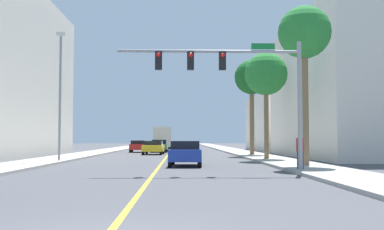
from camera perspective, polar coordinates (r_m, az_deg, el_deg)
The scene contains 16 objects.
ground at distance 48.58m, azimuth -2.95°, elevation -4.92°, with size 192.00×192.00×0.00m, color #47474C.
sidewalk_left at distance 49.41m, azimuth -12.22°, elevation -4.74°, with size 3.21×168.00×0.15m, color #B2ADA3.
sidewalk_right at distance 49.03m, azimuth 6.40°, elevation -4.80°, with size 3.21×168.00×0.15m, color #9E9B93.
lane_marking_center at distance 48.58m, azimuth -2.95°, elevation -4.91°, with size 0.16×144.00×0.01m, color yellow.
building_right_far at distance 60.70m, azimuth 14.25°, elevation -1.06°, with size 13.32×16.20×7.19m, color silver.
traffic_signal_mast at distance 20.71m, azimuth 5.91°, elevation 5.19°, with size 8.54×0.36×5.96m.
street_lamp at distance 30.87m, azimuth -16.60°, elevation 3.16°, with size 0.56×0.28×8.56m.
palm_near at distance 25.62m, azimuth 14.25°, elevation 10.01°, with size 2.90×2.90×8.76m.
palm_mid at distance 33.17m, azimuth 9.48°, elevation 5.11°, with size 3.14×3.14×7.77m.
palm_far at distance 41.34m, azimuth 7.66°, elevation 4.67°, with size 3.17×3.17×8.69m.
car_yellow at distance 44.62m, azimuth -4.96°, elevation -4.15°, with size 2.11×4.07×1.36m.
car_red at distance 51.98m, azimuth -6.96°, elevation -3.97°, with size 1.88×3.98×1.37m.
car_blue at distance 25.80m, azimuth -0.84°, elevation -4.90°, with size 1.97×4.00×1.45m.
car_green at distance 51.96m, azimuth -4.18°, elevation -3.95°, with size 1.99×3.91×1.46m.
delivery_truck at distance 62.68m, azimuth -3.84°, elevation -2.97°, with size 2.66×7.38×3.15m.
pedestrian at distance 21.89m, azimuth 13.74°, elevation -4.51°, with size 0.38×0.38×1.70m.
Camera 1 is at (1.18, -6.54, 1.59)m, focal length 41.50 mm.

